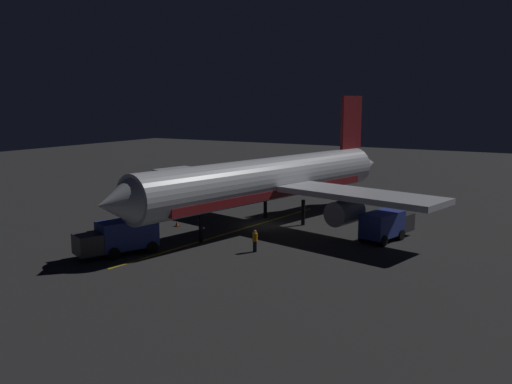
{
  "coord_description": "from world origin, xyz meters",
  "views": [
    {
      "loc": [
        -24.76,
        44.6,
        11.68
      ],
      "look_at": [
        0.0,
        2.0,
        3.5
      ],
      "focal_mm": 38.8,
      "sensor_mm": 36.0,
      "label": 1
    }
  ],
  "objects_px": {
    "catering_truck": "(386,225)",
    "ground_crew_worker": "(255,241)",
    "traffic_cone_near_left": "(177,224)",
    "traffic_cone_near_right": "(153,241)",
    "airliner": "(271,181)",
    "baggage_truck": "(120,237)"
  },
  "relations": [
    {
      "from": "ground_crew_worker",
      "to": "traffic_cone_near_left",
      "type": "xyz_separation_m",
      "value": [
        10.79,
        -3.95,
        -0.64
      ]
    },
    {
      "from": "airliner",
      "to": "ground_crew_worker",
      "type": "relative_size",
      "value": 21.33
    },
    {
      "from": "catering_truck",
      "to": "traffic_cone_near_right",
      "type": "xyz_separation_m",
      "value": [
        16.11,
        10.99,
        -1.01
      ]
    },
    {
      "from": "airliner",
      "to": "catering_truck",
      "type": "height_order",
      "value": "airliner"
    },
    {
      "from": "catering_truck",
      "to": "traffic_cone_near_right",
      "type": "distance_m",
      "value": 19.53
    },
    {
      "from": "airliner",
      "to": "traffic_cone_near_left",
      "type": "height_order",
      "value": "airliner"
    },
    {
      "from": "traffic_cone_near_left",
      "to": "traffic_cone_near_right",
      "type": "distance_m",
      "value": 6.53
    },
    {
      "from": "ground_crew_worker",
      "to": "traffic_cone_near_right",
      "type": "distance_m",
      "value": 8.73
    },
    {
      "from": "catering_truck",
      "to": "airliner",
      "type": "bearing_deg",
      "value": -1.19
    },
    {
      "from": "ground_crew_worker",
      "to": "traffic_cone_near_left",
      "type": "height_order",
      "value": "ground_crew_worker"
    },
    {
      "from": "traffic_cone_near_left",
      "to": "traffic_cone_near_right",
      "type": "relative_size",
      "value": 1.0
    },
    {
      "from": "catering_truck",
      "to": "baggage_truck",
      "type": "bearing_deg",
      "value": 42.1
    },
    {
      "from": "airliner",
      "to": "traffic_cone_near_left",
      "type": "distance_m",
      "value": 9.73
    },
    {
      "from": "baggage_truck",
      "to": "traffic_cone_near_left",
      "type": "distance_m",
      "value": 10.06
    },
    {
      "from": "ground_crew_worker",
      "to": "traffic_cone_near_left",
      "type": "bearing_deg",
      "value": -20.09
    },
    {
      "from": "airliner",
      "to": "baggage_truck",
      "type": "height_order",
      "value": "airliner"
    },
    {
      "from": "traffic_cone_near_right",
      "to": "airliner",
      "type": "bearing_deg",
      "value": -113.57
    },
    {
      "from": "baggage_truck",
      "to": "catering_truck",
      "type": "bearing_deg",
      "value": -137.9
    },
    {
      "from": "ground_crew_worker",
      "to": "traffic_cone_near_left",
      "type": "distance_m",
      "value": 11.51
    },
    {
      "from": "catering_truck",
      "to": "ground_crew_worker",
      "type": "relative_size",
      "value": 3.55
    },
    {
      "from": "catering_truck",
      "to": "ground_crew_worker",
      "type": "xyz_separation_m",
      "value": [
        7.67,
        8.85,
        -0.37
      ]
    },
    {
      "from": "catering_truck",
      "to": "ground_crew_worker",
      "type": "distance_m",
      "value": 11.71
    }
  ]
}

